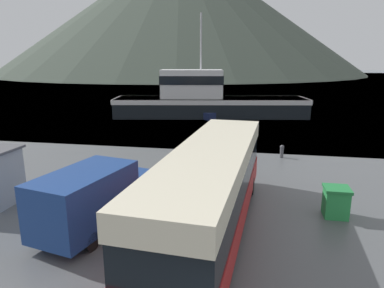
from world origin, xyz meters
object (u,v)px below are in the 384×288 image
object	(u,v)px
tour_bus	(212,185)
fishing_boat	(205,100)
storage_bin	(336,202)
small_boat	(194,112)
delivery_van	(95,196)

from	to	relation	value
tour_bus	fishing_boat	size ratio (longest dim) A/B	0.53
fishing_boat	storage_bin	xyz separation A→B (m)	(9.52, -26.26, -1.31)
fishing_boat	storage_bin	bearing A→B (deg)	10.10
tour_bus	small_boat	distance (m)	29.23
tour_bus	small_boat	xyz separation A→B (m)	(-5.78, 28.61, -1.53)
storage_bin	small_boat	distance (m)	28.45
storage_bin	small_boat	world-z (taller)	storage_bin
small_boat	delivery_van	bearing A→B (deg)	43.23
tour_bus	fishing_boat	xyz separation A→B (m)	(-4.41, 28.59, 0.06)
tour_bus	small_boat	size ratio (longest dim) A/B	1.75
tour_bus	delivery_van	xyz separation A→B (m)	(-4.64, -0.42, -0.61)
tour_bus	small_boat	world-z (taller)	tour_bus
fishing_boat	delivery_van	bearing A→B (deg)	-10.28
fishing_boat	small_boat	distance (m)	2.10
fishing_boat	small_boat	xyz separation A→B (m)	(-1.37, 0.02, -1.59)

